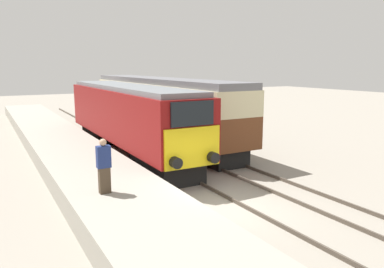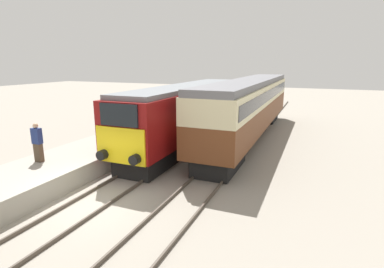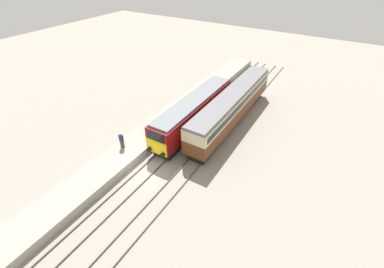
% 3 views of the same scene
% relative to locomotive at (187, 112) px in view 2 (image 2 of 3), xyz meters
% --- Properties ---
extents(ground_plane, '(120.00, 120.00, 0.00)m').
position_rel_locomotive_xyz_m(ground_plane, '(0.00, -9.41, -2.21)').
color(ground_plane, gray).
extents(platform_left, '(3.50, 50.00, 0.89)m').
position_rel_locomotive_xyz_m(platform_left, '(-3.30, -1.41, -1.77)').
color(platform_left, '#9E998C').
rests_on(platform_left, ground_plane).
extents(rails_near_track, '(1.51, 60.00, 0.14)m').
position_rel_locomotive_xyz_m(rails_near_track, '(0.00, -4.41, -2.14)').
color(rails_near_track, '#4C4238').
rests_on(rails_near_track, ground_plane).
extents(rails_far_track, '(1.50, 60.00, 0.14)m').
position_rel_locomotive_xyz_m(rails_far_track, '(3.40, -4.41, -2.14)').
color(rails_far_track, '#4C4238').
rests_on(rails_far_track, ground_plane).
extents(locomotive, '(2.70, 15.11, 3.95)m').
position_rel_locomotive_xyz_m(locomotive, '(0.00, 0.00, 0.00)').
color(locomotive, black).
rests_on(locomotive, ground_plane).
extents(passenger_carriage, '(2.75, 18.70, 4.21)m').
position_rel_locomotive_xyz_m(passenger_carriage, '(3.40, 3.40, 0.33)').
color(passenger_carriage, black).
rests_on(passenger_carriage, ground_plane).
extents(person_on_platform, '(0.44, 0.26, 1.81)m').
position_rel_locomotive_xyz_m(person_on_platform, '(-3.85, -8.30, -0.42)').
color(person_on_platform, '#473828').
rests_on(person_on_platform, platform_left).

